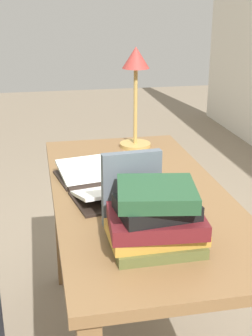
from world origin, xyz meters
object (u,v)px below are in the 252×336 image
at_px(book_stack_tall, 156,219).
at_px(coffee_mug, 143,207).
at_px(reading_lamp, 136,77).
at_px(open_book, 108,182).
at_px(book_standing_upright, 132,188).

relative_size(book_stack_tall, coffee_mug, 2.80).
relative_size(book_stack_tall, reading_lamp, 0.60).
bearing_deg(reading_lamp, open_book, -23.78).
xyz_separation_m(book_stack_tall, coffee_mug, (-0.18, 0.00, -0.05)).
bearing_deg(open_book, book_standing_upright, -5.71).
xyz_separation_m(book_stack_tall, reading_lamp, (-0.94, 0.15, 0.24)).
bearing_deg(book_stack_tall, open_book, -172.37).
relative_size(reading_lamp, coffee_mug, 4.67).
relative_size(book_standing_upright, coffee_mug, 2.38).
bearing_deg(open_book, book_stack_tall, -2.97).
bearing_deg(reading_lamp, book_stack_tall, -8.79).
distance_m(book_standing_upright, reading_lamp, 0.83).
distance_m(book_stack_tall, book_standing_upright, 0.17).
bearing_deg(reading_lamp, coffee_mug, -10.49).
bearing_deg(coffee_mug, book_standing_upright, -69.70).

